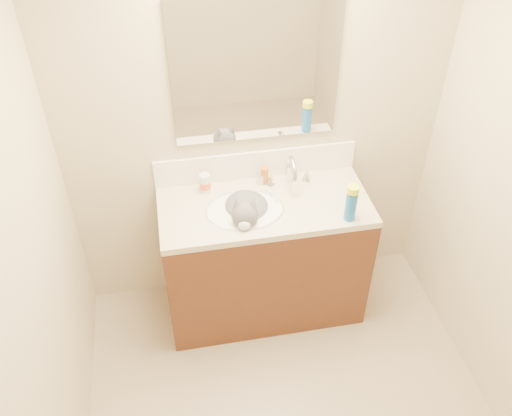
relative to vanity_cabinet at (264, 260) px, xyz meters
name	(u,v)px	position (x,y,z in m)	size (l,w,h in m)	color
room_shell	(321,239)	(0.00, -0.97, 1.08)	(2.24, 2.54, 2.52)	#C7B794
vanity_cabinet	(264,260)	(0.00, 0.00, 0.00)	(1.20, 0.55, 0.82)	#4B2614
counter_slab	(265,207)	(0.00, 0.00, 0.43)	(1.20, 0.55, 0.04)	beige
basin	(245,219)	(-0.12, -0.03, 0.38)	(0.45, 0.36, 0.14)	white
faucet	(291,174)	(0.18, 0.14, 0.54)	(0.28, 0.20, 0.21)	silver
cat	(247,213)	(-0.11, -0.02, 0.42)	(0.34, 0.42, 0.32)	#525052
backsplash	(256,164)	(0.00, 0.26, 0.54)	(1.20, 0.02, 0.18)	white
mirror	(256,72)	(0.00, 0.26, 1.13)	(0.90, 0.02, 0.80)	white
pill_bottle	(205,183)	(-0.32, 0.18, 0.51)	(0.06, 0.06, 0.12)	silver
pill_label	(205,185)	(-0.32, 0.18, 0.50)	(0.06, 0.06, 0.04)	orange
silver_jar	(262,178)	(0.02, 0.20, 0.48)	(0.06, 0.06, 0.07)	#B7B7BC
amber_bottle	(264,176)	(0.04, 0.19, 0.51)	(0.04, 0.04, 0.11)	#C45E17
toothbrush	(272,195)	(0.06, 0.07, 0.45)	(0.01, 0.13, 0.01)	silver
toothbrush_head	(272,194)	(0.06, 0.07, 0.46)	(0.02, 0.03, 0.02)	#72B3F2
spray_can	(351,206)	(0.43, -0.21, 0.54)	(0.06, 0.06, 0.17)	#1962B2
spray_cap	(353,190)	(0.43, -0.21, 0.65)	(0.07, 0.07, 0.04)	#E3FB1A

